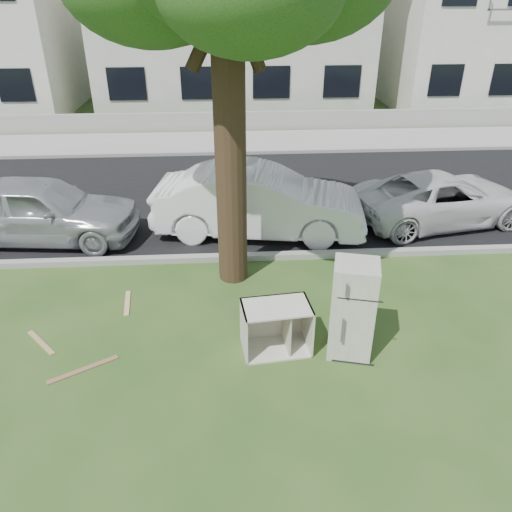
{
  "coord_description": "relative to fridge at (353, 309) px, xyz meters",
  "views": [
    {
      "loc": [
        -0.49,
        -6.46,
        4.99
      ],
      "look_at": [
        -0.04,
        0.6,
        1.09
      ],
      "focal_mm": 35.0,
      "sensor_mm": 36.0,
      "label": 1
    }
  ],
  "objects": [
    {
      "name": "car_left",
      "position": [
        -5.79,
        4.19,
        -0.07
      ],
      "size": [
        4.28,
        2.08,
        1.41
      ],
      "primitive_type": "imported",
      "rotation": [
        0.0,
        0.0,
        1.47
      ],
      "color": "#9C9FA3",
      "rests_on": "ground"
    },
    {
      "name": "road",
      "position": [
        -1.31,
        6.53,
        -0.77
      ],
      "size": [
        120.0,
        7.0,
        0.01
      ],
      "primitive_type": "cube",
      "color": "black",
      "rests_on": "ground"
    },
    {
      "name": "ground",
      "position": [
        -1.31,
        0.53,
        -0.77
      ],
      "size": [
        120.0,
        120.0,
        0.0
      ],
      "primitive_type": "plane",
      "color": "#284A1A"
    },
    {
      "name": "plank_a",
      "position": [
        -3.97,
        -0.19,
        -0.76
      ],
      "size": [
        0.94,
        0.59,
        0.02
      ],
      "primitive_type": "cube",
      "rotation": [
        0.0,
        0.0,
        0.52
      ],
      "color": "#876141",
      "rests_on": "ground"
    },
    {
      "name": "townhouse_center",
      "position": [
        -1.31,
        18.03,
        2.95
      ],
      "size": [
        11.22,
        8.16,
        7.44
      ],
      "color": "beige",
      "rests_on": "ground"
    },
    {
      "name": "cabinet",
      "position": [
        -1.11,
        0.12,
        -0.37
      ],
      "size": [
        1.08,
        0.74,
        0.79
      ],
      "primitive_type": "cube",
      "rotation": [
        0.0,
        0.0,
        0.11
      ],
      "color": "silver",
      "rests_on": "ground"
    },
    {
      "name": "fridge",
      "position": [
        0.0,
        0.0,
        0.0
      ],
      "size": [
        0.76,
        0.73,
        1.54
      ],
      "primitive_type": "cube",
      "rotation": [
        0.0,
        0.0,
        -0.25
      ],
      "color": "beige",
      "rests_on": "ground"
    },
    {
      "name": "car_center",
      "position": [
        -1.08,
        4.22,
        -0.01
      ],
      "size": [
        4.78,
        2.26,
        1.51
      ],
      "primitive_type": "imported",
      "rotation": [
        0.0,
        0.0,
        1.42
      ],
      "color": "white",
      "rests_on": "ground"
    },
    {
      "name": "sidewalk",
      "position": [
        -1.31,
        11.53,
        -0.77
      ],
      "size": [
        120.0,
        2.8,
        0.01
      ],
      "primitive_type": "cube",
      "color": "gray",
      "rests_on": "ground"
    },
    {
      "name": "car_right",
      "position": [
        3.23,
        4.56,
        -0.19
      ],
      "size": [
        4.47,
        2.69,
        1.16
      ],
      "primitive_type": "imported",
      "rotation": [
        0.0,
        0.0,
        1.76
      ],
      "color": "silver",
      "rests_on": "ground"
    },
    {
      "name": "low_wall",
      "position": [
        -1.31,
        13.13,
        -0.42
      ],
      "size": [
        120.0,
        0.15,
        0.7
      ],
      "primitive_type": "cube",
      "color": "gray",
      "rests_on": "ground"
    },
    {
      "name": "plank_b",
      "position": [
        -4.79,
        0.49,
        -0.76
      ],
      "size": [
        0.6,
        0.65,
        0.02
      ],
      "primitive_type": "cube",
      "rotation": [
        0.0,
        0.0,
        -0.84
      ],
      "color": "tan",
      "rests_on": "ground"
    },
    {
      "name": "townhouse_right",
      "position": [
        10.69,
        18.03,
        2.65
      ],
      "size": [
        10.2,
        8.16,
        6.84
      ],
      "color": "white",
      "rests_on": "ground"
    },
    {
      "name": "kerb_far",
      "position": [
        -1.31,
        10.08,
        -0.77
      ],
      "size": [
        120.0,
        0.18,
        0.12
      ],
      "primitive_type": "cube",
      "color": "gray",
      "rests_on": "ground"
    },
    {
      "name": "kerb_near",
      "position": [
        -1.31,
        2.98,
        -0.77
      ],
      "size": [
        120.0,
        0.18,
        0.12
      ],
      "primitive_type": "cube",
      "color": "gray",
      "rests_on": "ground"
    },
    {
      "name": "plank_c",
      "position": [
        -3.61,
        1.52,
        -0.76
      ],
      "size": [
        0.17,
        0.77,
        0.02
      ],
      "primitive_type": "cube",
      "rotation": [
        0.0,
        0.0,
        1.69
      ],
      "color": "tan",
      "rests_on": "ground"
    }
  ]
}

